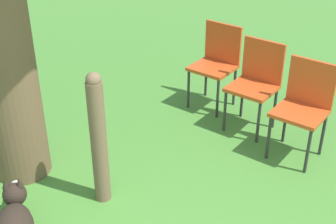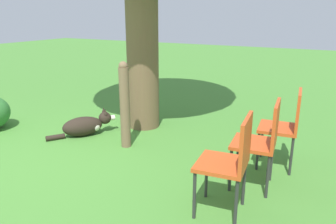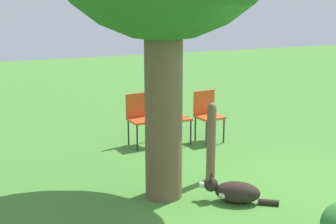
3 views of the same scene
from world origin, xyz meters
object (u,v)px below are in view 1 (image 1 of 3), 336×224
Objects in this scene: red_chair_0 at (304,103)px; red_chair_2 at (217,59)px; fence_post at (99,139)px; red_chair_1 at (256,79)px.

red_chair_0 is 1.00× the size of red_chair_2.
fence_post is 1.25× the size of red_chair_0.
red_chair_0 is at bearing 71.90° from red_chair_1.
red_chair_1 is 1.00× the size of red_chair_2.
red_chair_1 is at bearing -108.10° from red_chair_0.
fence_post is at bearing -32.27° from red_chair_0.
red_chair_0 is 1.23m from red_chair_2.
red_chair_1 is 0.61m from red_chair_2.
red_chair_2 is at bearing -108.10° from red_chair_0.
fence_post reaches higher than red_chair_0.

